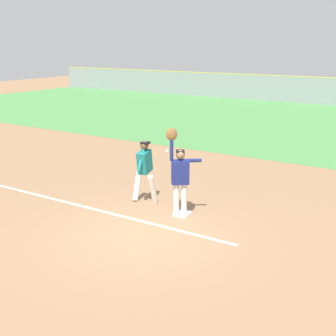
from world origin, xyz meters
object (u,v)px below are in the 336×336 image
at_px(baseball, 167,151).
at_px(parked_car_silver, 248,87).
at_px(fielder, 179,173).
at_px(runner, 145,167).
at_px(parked_car_black, 301,89).
at_px(first_base, 182,214).

relative_size(baseball, parked_car_silver, 0.02).
relative_size(fielder, runner, 1.33).
relative_size(parked_car_silver, parked_car_black, 1.02).
relative_size(runner, baseball, 23.24).
bearing_deg(runner, fielder, -25.65).
height_order(runner, parked_car_silver, runner).
distance_m(fielder, parked_car_silver, 28.79).
distance_m(baseball, parked_car_black, 28.21).
bearing_deg(fielder, first_base, -85.44).
relative_size(first_base, runner, 0.22).
bearing_deg(parked_car_black, parked_car_silver, -174.50).
height_order(fielder, parked_car_silver, fielder).
bearing_deg(fielder, baseball, 93.48).
distance_m(runner, parked_car_black, 27.41).
distance_m(first_base, baseball, 1.71).
bearing_deg(parked_car_silver, parked_car_black, 2.52).
xyz_separation_m(runner, baseball, (1.12, -0.59, 0.71)).
xyz_separation_m(runner, parked_car_black, (-4.57, 27.02, -0.32)).
height_order(baseball, parked_car_silver, baseball).
distance_m(first_base, parked_car_black, 28.01).
bearing_deg(first_base, baseball, -139.70).
bearing_deg(baseball, parked_car_silver, 110.24).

